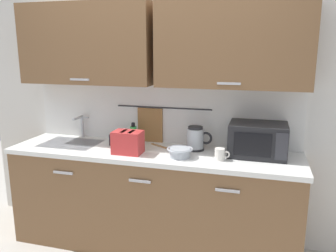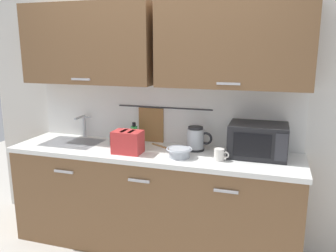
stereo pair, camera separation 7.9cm
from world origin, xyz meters
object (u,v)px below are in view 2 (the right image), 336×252
Objects in this scene: toaster at (128,142)px; wooden_spoon at (165,147)px; electric_kettle at (196,139)px; mug_by_kettle at (219,155)px; mug_near_sink at (114,140)px; microwave at (258,140)px; dish_soap_bottle at (134,134)px; mixing_bowl at (179,152)px.

wooden_spoon is (0.25, 0.23, -0.09)m from toaster.
mug_by_kettle is at bearing -42.54° from electric_kettle.
mug_by_kettle is 0.55m from wooden_spoon.
electric_kettle is at bearing 137.46° from mug_by_kettle.
toaster is at bearing -41.74° from mug_near_sink.
wooden_spoon is at bearing -179.60° from microwave.
dish_soap_bottle is at bearing 102.85° from toaster.
microwave is 1.12m from dish_soap_bottle.
electric_kettle is at bearing 178.03° from microwave.
mixing_bowl is 0.85× the size of wooden_spoon.
toaster is (0.22, -0.20, 0.05)m from mug_near_sink.
dish_soap_bottle is (-0.60, 0.05, -0.01)m from electric_kettle.
mixing_bowl is 1.78× the size of mug_by_kettle.
microwave is 3.83× the size of mug_by_kettle.
mug_near_sink is 0.48m from wooden_spoon.
mixing_bowl is at bearing -160.05° from microwave.
microwave is 0.52m from electric_kettle.
toaster is 0.77m from mug_by_kettle.
toaster is 0.35m from wooden_spoon.
microwave is at bearing 0.40° from wooden_spoon.
dish_soap_bottle reaches higher than mug_near_sink.
toaster reaches higher than mixing_bowl.
mixing_bowl is (0.52, -0.29, -0.04)m from dish_soap_bottle.
wooden_spoon is (-0.27, -0.02, -0.10)m from electric_kettle.
electric_kettle is 1.89× the size of mug_near_sink.
electric_kettle is 1.06× the size of mixing_bowl.
toaster is (-0.53, -0.25, -0.01)m from electric_kettle.
mixing_bowl is 0.45m from toaster.
mug_near_sink is 0.47× the size of toaster.
dish_soap_bottle is at bearing 176.42° from microwave.
dish_soap_bottle is 0.88m from mug_by_kettle.
dish_soap_bottle is 0.31m from toaster.
toaster is at bearing -154.68° from electric_kettle.
dish_soap_bottle reaches higher than toaster.
toaster is at bearing -177.80° from mug_by_kettle.
mug_by_kettle is (-0.28, -0.20, -0.09)m from microwave.
dish_soap_bottle is 0.92× the size of mixing_bowl.
microwave is 1.83× the size of wooden_spoon.
electric_kettle is 0.90× the size of wooden_spoon.
mug_by_kettle is at bearing 2.76° from mixing_bowl.
microwave reaches higher than electric_kettle.
electric_kettle reaches higher than dish_soap_bottle.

